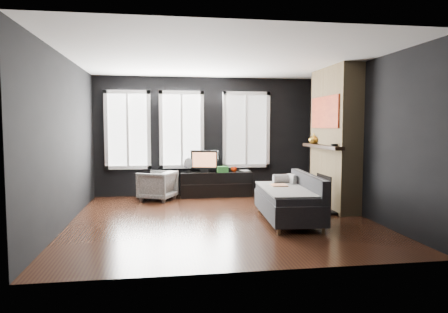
{
  "coord_description": "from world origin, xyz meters",
  "views": [
    {
      "loc": [
        -0.95,
        -6.66,
        1.59
      ],
      "look_at": [
        0.1,
        0.3,
        1.05
      ],
      "focal_mm": 32.0,
      "sensor_mm": 36.0,
      "label": 1
    }
  ],
  "objects": [
    {
      "name": "monitor",
      "position": [
        -0.05,
        2.26,
        0.83
      ],
      "size": [
        0.64,
        0.27,
        0.55
      ],
      "primitive_type": null,
      "rotation": [
        0.0,
        0.0,
        -0.23
      ],
      "color": "black",
      "rests_on": "media_console"
    },
    {
      "name": "sofa",
      "position": [
        1.1,
        -0.27,
        0.4
      ],
      "size": [
        1.04,
        1.89,
        0.79
      ],
      "primitive_type": null,
      "rotation": [
        0.0,
        0.0,
        -0.06
      ],
      "color": "black",
      "rests_on": "floor"
    },
    {
      "name": "fireplace",
      "position": [
        2.3,
        0.6,
        1.35
      ],
      "size": [
        0.7,
        1.62,
        2.7
      ],
      "primitive_type": null,
      "color": "#93724C",
      "rests_on": "floor"
    },
    {
      "name": "armchair",
      "position": [
        -1.1,
        1.95,
        0.35
      ],
      "size": [
        0.87,
        0.88,
        0.69
      ],
      "primitive_type": "imported",
      "rotation": [
        0.0,
        0.0,
        -2.03
      ],
      "color": "white",
      "rests_on": "floor"
    },
    {
      "name": "floor",
      "position": [
        0.0,
        0.0,
        0.0
      ],
      "size": [
        5.0,
        5.0,
        0.0
      ],
      "primitive_type": "plane",
      "color": "black",
      "rests_on": "ground"
    },
    {
      "name": "windows",
      "position": [
        -0.45,
        2.46,
        2.38
      ],
      "size": [
        4.0,
        0.16,
        1.76
      ],
      "primitive_type": null,
      "color": "white",
      "rests_on": "wall_back"
    },
    {
      "name": "mantel_clock",
      "position": [
        2.05,
        0.05,
        1.25
      ],
      "size": [
        0.15,
        0.15,
        0.04
      ],
      "primitive_type": "cylinder",
      "rotation": [
        0.0,
        0.0,
        0.2
      ],
      "color": "black",
      "rests_on": "fireplace"
    },
    {
      "name": "wall_back",
      "position": [
        0.0,
        2.5,
        1.35
      ],
      "size": [
        5.0,
        0.02,
        2.7
      ],
      "primitive_type": "cube",
      "color": "black",
      "rests_on": "ground"
    },
    {
      "name": "media_console",
      "position": [
        0.2,
        2.24,
        0.28
      ],
      "size": [
        1.61,
        0.51,
        0.55
      ],
      "primitive_type": null,
      "rotation": [
        0.0,
        0.0,
        0.0
      ],
      "color": "black",
      "rests_on": "floor"
    },
    {
      "name": "ceiling",
      "position": [
        0.0,
        0.0,
        2.7
      ],
      "size": [
        5.0,
        5.0,
        0.0
      ],
      "primitive_type": "plane",
      "color": "white",
      "rests_on": "ground"
    },
    {
      "name": "stripe_pillow",
      "position": [
        1.34,
        0.26,
        0.57
      ],
      "size": [
        0.1,
        0.3,
        0.29
      ],
      "primitive_type": "cube",
      "rotation": [
        0.0,
        0.0,
        0.1
      ],
      "color": "gray",
      "rests_on": "sofa"
    },
    {
      "name": "storage_box",
      "position": [
        0.34,
        2.15,
        0.62
      ],
      "size": [
        0.25,
        0.17,
        0.13
      ],
      "primitive_type": "cube",
      "rotation": [
        0.0,
        0.0,
        0.07
      ],
      "color": "#2A712C",
      "rests_on": "media_console"
    },
    {
      "name": "book",
      "position": [
        0.8,
        2.28,
        0.67
      ],
      "size": [
        0.18,
        0.06,
        0.24
      ],
      "primitive_type": "imported",
      "rotation": [
        0.0,
        0.0,
        0.21
      ],
      "color": "#A69C86",
      "rests_on": "media_console"
    },
    {
      "name": "wall_left",
      "position": [
        -2.5,
        0.0,
        1.35
      ],
      "size": [
        0.02,
        5.0,
        2.7
      ],
      "primitive_type": "cube",
      "color": "black",
      "rests_on": "ground"
    },
    {
      "name": "mug",
      "position": [
        0.61,
        2.22,
        0.62
      ],
      "size": [
        0.14,
        0.12,
        0.13
      ],
      "primitive_type": "imported",
      "rotation": [
        0.0,
        0.0,
        -0.09
      ],
      "color": "#F73007",
      "rests_on": "media_console"
    },
    {
      "name": "mantel_vase",
      "position": [
        2.05,
        1.05,
        1.33
      ],
      "size": [
        0.24,
        0.25,
        0.2
      ],
      "primitive_type": "imported",
      "rotation": [
        0.0,
        0.0,
        -0.2
      ],
      "color": "gold",
      "rests_on": "fireplace"
    },
    {
      "name": "wall_right",
      "position": [
        2.5,
        0.0,
        1.35
      ],
      "size": [
        0.02,
        5.0,
        2.7
      ],
      "primitive_type": "cube",
      "color": "black",
      "rests_on": "ground"
    },
    {
      "name": "desk_fan",
      "position": [
        -0.41,
        2.27,
        0.72
      ],
      "size": [
        0.29,
        0.29,
        0.33
      ],
      "primitive_type": null,
      "rotation": [
        0.0,
        0.0,
        0.32
      ],
      "color": "#969696",
      "rests_on": "media_console"
    }
  ]
}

